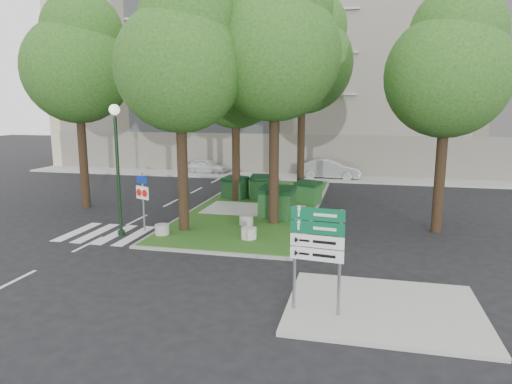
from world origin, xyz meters
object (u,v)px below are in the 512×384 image
(dumpster_a, at_px, (235,188))
(bollard_left, at_px, (162,229))
(tree_median_far, at_px, (304,53))
(street_lamp, at_px, (117,154))
(tree_street_left, at_px, (79,59))
(car_white, at_px, (206,166))
(tree_median_near_right, at_px, (277,42))
(tree_median_near_left, at_px, (182,55))
(tree_street_right, at_px, (450,64))
(litter_bin, at_px, (312,196))
(dumpster_d, at_px, (308,192))
(bollard_mid, at_px, (246,220))
(dumpster_b, at_px, (263,187))
(tree_median_mid, at_px, (237,75))
(bollard_right, at_px, (249,233))
(car_silver, at_px, (330,169))
(dumpster_c, at_px, (277,202))
(traffic_sign_pole, at_px, (143,194))
(directional_sign, at_px, (317,244))

(dumpster_a, height_order, bollard_left, dumpster_a)
(tree_median_far, height_order, dumpster_a, tree_median_far)
(tree_median_far, relative_size, street_lamp, 2.21)
(tree_street_left, xyz_separation_m, bollard_left, (6.31, -4.48, -7.32))
(dumpster_a, relative_size, car_white, 0.45)
(tree_median_near_right, xyz_separation_m, bollard_left, (-4.19, -2.98, -7.66))
(tree_median_near_left, bearing_deg, tree_street_right, 13.39)
(dumpster_a, height_order, street_lamp, street_lamp)
(tree_median_far, relative_size, litter_bin, 15.78)
(tree_street_right, xyz_separation_m, dumpster_d, (-6.09, 4.12, -6.28))
(bollard_mid, xyz_separation_m, litter_bin, (2.31, 5.49, 0.16))
(tree_median_near_left, height_order, dumpster_b, tree_median_near_left)
(dumpster_b, height_order, bollard_mid, dumpster_b)
(tree_median_mid, bearing_deg, litter_bin, 4.01)
(bollard_right, bearing_deg, car_silver, 83.31)
(tree_street_right, height_order, street_lamp, tree_street_right)
(dumpster_c, bearing_deg, dumpster_b, 116.93)
(bollard_right, height_order, traffic_sign_pole, traffic_sign_pole)
(dumpster_b, height_order, dumpster_c, dumpster_c)
(tree_street_right, bearing_deg, bollard_mid, -171.69)
(tree_median_mid, relative_size, street_lamp, 1.85)
(tree_median_mid, height_order, tree_street_left, tree_street_left)
(bollard_mid, bearing_deg, dumpster_c, 56.92)
(litter_bin, bearing_deg, street_lamp, -132.25)
(tree_street_left, xyz_separation_m, car_white, (2.12, 13.00, -7.03))
(car_silver, bearing_deg, tree_median_near_left, 164.18)
(street_lamp, xyz_separation_m, car_silver, (7.42, 17.14, -2.64))
(tree_median_far, distance_m, tree_street_right, 9.85)
(tree_street_right, relative_size, traffic_sign_pole, 3.95)
(tree_median_near_left, height_order, tree_median_near_right, tree_median_near_right)
(bollard_right, bearing_deg, tree_street_left, 156.77)
(dumpster_d, xyz_separation_m, car_white, (-9.29, 9.88, -0.09))
(bollard_right, relative_size, bollard_mid, 0.99)
(tree_median_mid, xyz_separation_m, dumpster_a, (-0.32, 0.45, -6.25))
(tree_median_near_left, relative_size, car_silver, 2.32)
(dumpster_a, distance_m, bollard_right, 8.20)
(bollard_right, relative_size, car_silver, 0.13)
(tree_median_near_left, xyz_separation_m, street_lamp, (-2.51, -1.05, -3.93))
(bollard_right, bearing_deg, tree_street_right, 23.34)
(tree_median_far, distance_m, directional_sign, 17.64)
(bollard_left, xyz_separation_m, street_lamp, (-1.82, -0.07, 3.06))
(dumpster_a, bearing_deg, car_white, 139.40)
(bollard_right, bearing_deg, car_white, 114.36)
(car_silver, bearing_deg, tree_street_left, 137.75)
(bollard_mid, height_order, directional_sign, directional_sign)
(dumpster_c, bearing_deg, tree_median_far, 93.93)
(bollard_right, distance_m, car_silver, 16.98)
(car_white, height_order, car_silver, car_silver)
(bollard_left, height_order, traffic_sign_pole, traffic_sign_pole)
(litter_bin, xyz_separation_m, traffic_sign_pole, (-6.46, -7.03, 1.14))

